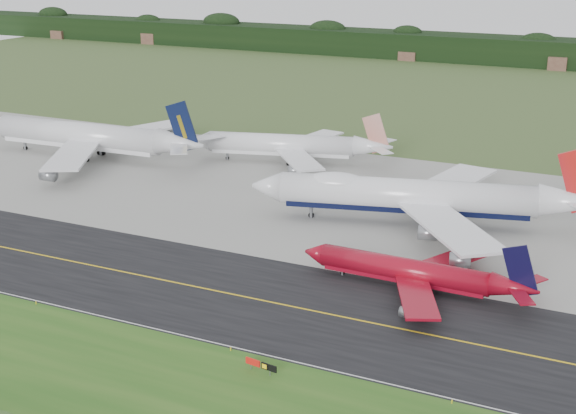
# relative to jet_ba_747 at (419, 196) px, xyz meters

# --- Properties ---
(ground) EXTENTS (600.00, 600.00, 0.00)m
(ground) POSITION_rel_jet_ba_747_xyz_m (-7.86, -41.24, -6.02)
(ground) COLOR #3F5327
(ground) RESTS_ON ground
(grass_verge) EXTENTS (400.00, 30.00, 0.01)m
(grass_verge) POSITION_rel_jet_ba_747_xyz_m (-7.86, -76.24, -6.01)
(grass_verge) COLOR #225218
(grass_verge) RESTS_ON ground
(taxiway) EXTENTS (400.00, 32.00, 0.02)m
(taxiway) POSITION_rel_jet_ba_747_xyz_m (-7.86, -45.24, -6.01)
(taxiway) COLOR black
(taxiway) RESTS_ON ground
(apron) EXTENTS (400.00, 78.00, 0.01)m
(apron) POSITION_rel_jet_ba_747_xyz_m (-7.86, 9.76, -6.01)
(apron) COLOR gray
(apron) RESTS_ON ground
(taxiway_centreline) EXTENTS (400.00, 0.40, 0.00)m
(taxiway_centreline) POSITION_rel_jet_ba_747_xyz_m (-7.86, -45.24, -5.99)
(taxiway_centreline) COLOR gold
(taxiway_centreline) RESTS_ON taxiway
(taxiway_edge_line) EXTENTS (400.00, 0.25, 0.00)m
(taxiway_edge_line) POSITION_rel_jet_ba_747_xyz_m (-7.86, -60.74, -5.99)
(taxiway_edge_line) COLOR silver
(taxiway_edge_line) RESTS_ON taxiway
(horizon_treeline) EXTENTS (700.00, 25.00, 12.00)m
(horizon_treeline) POSITION_rel_jet_ba_747_xyz_m (-7.86, 232.52, -0.55)
(horizon_treeline) COLOR black
(horizon_treeline) RESTS_ON ground
(jet_ba_747) EXTENTS (69.53, 56.53, 17.68)m
(jet_ba_747) POSITION_rel_jet_ba_747_xyz_m (0.00, 0.00, 0.00)
(jet_ba_747) COLOR white
(jet_ba_747) RESTS_ON ground
(jet_red_737) EXTENTS (39.66, 32.42, 10.73)m
(jet_red_737) POSITION_rel_jet_ba_747_xyz_m (8.85, -30.63, -3.05)
(jet_red_737) COLOR maroon
(jet_red_737) RESTS_ON ground
(jet_navy_gold) EXTENTS (67.30, 58.66, 17.38)m
(jet_navy_gold) POSITION_rel_jet_ba_747_xyz_m (-92.17, 13.71, -0.31)
(jet_navy_gold) COLOR silver
(jet_navy_gold) RESTS_ON ground
(jet_star_tail) EXTENTS (51.45, 42.14, 13.75)m
(jet_star_tail) POSITION_rel_jet_ba_747_xyz_m (-42.99, 31.95, -1.43)
(jet_star_tail) COLOR white
(jet_star_tail) RESTS_ON ground
(taxiway_sign) EXTENTS (4.88, 0.85, 1.63)m
(taxiway_sign) POSITION_rel_jet_ba_747_xyz_m (-1.87, -65.25, -4.87)
(taxiway_sign) COLOR slate
(taxiway_sign) RESTS_ON ground
(edge_marker_left) EXTENTS (0.16, 0.16, 0.50)m
(edge_marker_left) POSITION_rel_jet_ba_747_xyz_m (-43.45, -61.74, -5.77)
(edge_marker_left) COLOR yellow
(edge_marker_left) RESTS_ON ground
(edge_marker_center) EXTENTS (0.16, 0.16, 0.50)m
(edge_marker_center) POSITION_rel_jet_ba_747_xyz_m (-8.41, -61.74, -5.77)
(edge_marker_center) COLOR yellow
(edge_marker_center) RESTS_ON ground
(edge_marker_right) EXTENTS (0.16, 0.16, 0.50)m
(edge_marker_right) POSITION_rel_jet_ba_747_xyz_m (22.86, -61.74, -5.77)
(edge_marker_right) COLOR yellow
(edge_marker_right) RESTS_ON ground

